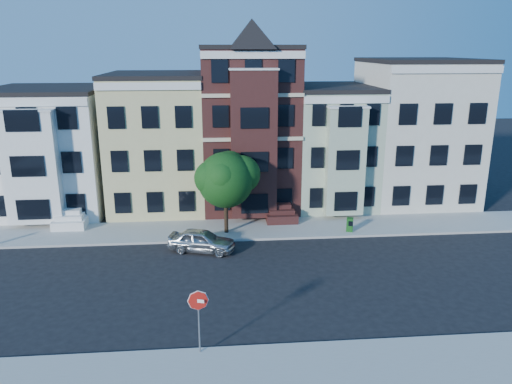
{
  "coord_description": "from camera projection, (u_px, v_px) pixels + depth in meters",
  "views": [
    {
      "loc": [
        -2.81,
        -24.2,
        12.15
      ],
      "look_at": [
        -0.42,
        2.98,
        4.2
      ],
      "focal_mm": 35.0,
      "sensor_mm": 36.0,
      "label": 1
    }
  ],
  "objects": [
    {
      "name": "house_cream",
      "position": [
        415.0,
        133.0,
        40.24
      ],
      "size": [
        8.0,
        9.0,
        11.0
      ],
      "primitive_type": "cube",
      "color": "beige",
      "rests_on": "ground"
    },
    {
      "name": "stop_sign",
      "position": [
        199.0,
        318.0,
        19.97
      ],
      "size": [
        0.86,
        0.37,
        3.13
      ],
      "primitive_type": null,
      "rotation": [
        0.0,
        0.0,
        -0.3
      ],
      "color": "red",
      "rests_on": "near_sidewalk"
    },
    {
      "name": "house_yellow",
      "position": [
        159.0,
        143.0,
        38.66
      ],
      "size": [
        7.0,
        9.0,
        10.0
      ],
      "primitive_type": "cube",
      "color": "#CCC284",
      "rests_on": "ground"
    },
    {
      "name": "ground",
      "position": [
        269.0,
        282.0,
        26.78
      ],
      "size": [
        120.0,
        120.0,
        0.0
      ],
      "primitive_type": "plane",
      "color": "black"
    },
    {
      "name": "street_tree",
      "position": [
        226.0,
        184.0,
        32.66
      ],
      "size": [
        6.58,
        6.58,
        6.78
      ],
      "primitive_type": null,
      "rotation": [
        0.0,
        0.0,
        0.14
      ],
      "color": "#1B5018",
      "rests_on": "far_sidewalk"
    },
    {
      "name": "newspaper_box",
      "position": [
        350.0,
        225.0,
        33.64
      ],
      "size": [
        0.53,
        0.5,
        0.95
      ],
      "primitive_type": "cube",
      "rotation": [
        0.0,
        0.0,
        -0.33
      ],
      "color": "#165118",
      "rests_on": "far_sidewalk"
    },
    {
      "name": "near_sidewalk",
      "position": [
        292.0,
        375.0,
        19.1
      ],
      "size": [
        60.0,
        4.0,
        0.15
      ],
      "primitive_type": "cube",
      "color": "#9E9B93",
      "rests_on": "ground"
    },
    {
      "name": "house_brown",
      "position": [
        249.0,
        129.0,
        38.97
      ],
      "size": [
        7.0,
        9.0,
        12.0
      ],
      "primitive_type": "cube",
      "color": "#381816",
      "rests_on": "ground"
    },
    {
      "name": "house_green",
      "position": [
        329.0,
        146.0,
        39.93
      ],
      "size": [
        6.0,
        9.0,
        9.0
      ],
      "primitive_type": "cube",
      "color": "#A6B798",
      "rests_on": "ground"
    },
    {
      "name": "house_white",
      "position": [
        53.0,
        151.0,
        38.12
      ],
      "size": [
        8.0,
        9.0,
        9.0
      ],
      "primitive_type": "cube",
      "color": "white",
      "rests_on": "ground"
    },
    {
      "name": "far_sidewalk",
      "position": [
        256.0,
        229.0,
        34.41
      ],
      "size": [
        60.0,
        4.0,
        0.15
      ],
      "primitive_type": "cube",
      "color": "#9E9B93",
      "rests_on": "ground"
    },
    {
      "name": "parked_car",
      "position": [
        202.0,
        241.0,
        30.67
      ],
      "size": [
        4.41,
        2.76,
        1.4
      ],
      "primitive_type": "imported",
      "rotation": [
        0.0,
        0.0,
        1.28
      ],
      "color": "#AEB2B7",
      "rests_on": "ground"
    }
  ]
}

